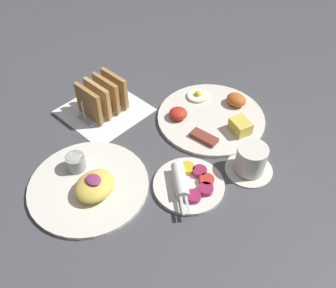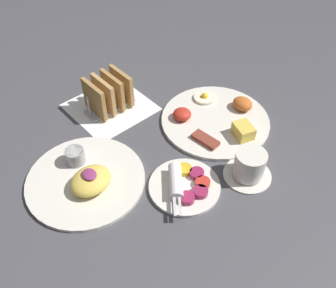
{
  "view_description": "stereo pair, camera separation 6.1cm",
  "coord_description": "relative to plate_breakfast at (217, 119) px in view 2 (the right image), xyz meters",
  "views": [
    {
      "loc": [
        0.52,
        -0.45,
        0.72
      ],
      "look_at": [
        0.06,
        0.04,
        0.03
      ],
      "focal_mm": 40.0,
      "sensor_mm": 36.0,
      "label": 1
    },
    {
      "loc": [
        0.57,
        -0.41,
        0.72
      ],
      "look_at": [
        0.06,
        0.04,
        0.03
      ],
      "focal_mm": 40.0,
      "sensor_mm": 36.0,
      "label": 2
    }
  ],
  "objects": [
    {
      "name": "plate_breakfast",
      "position": [
        0.0,
        0.0,
        0.0
      ],
      "size": [
        0.31,
        0.31,
        0.05
      ],
      "color": "silver",
      "rests_on": "ground_plane"
    },
    {
      "name": "ground_plane",
      "position": [
        -0.06,
        -0.22,
        -0.01
      ],
      "size": [
        3.0,
        3.0,
        0.0
      ],
      "primitive_type": "plane",
      "color": "#47474C"
    },
    {
      "name": "toast_rack",
      "position": [
        -0.25,
        -0.19,
        0.04
      ],
      "size": [
        0.1,
        0.15,
        0.1
      ],
      "color": "#B7B7BC",
      "rests_on": "ground_plane"
    },
    {
      "name": "coffee_cup",
      "position": [
        0.19,
        -0.09,
        0.03
      ],
      "size": [
        0.12,
        0.12,
        0.08
      ],
      "color": "silver",
      "rests_on": "ground_plane"
    },
    {
      "name": "napkin_flat",
      "position": [
        -0.25,
        -0.19,
        -0.01
      ],
      "size": [
        0.22,
        0.22,
        0.0
      ],
      "color": "white",
      "rests_on": "ground_plane"
    },
    {
      "name": "plate_condiments",
      "position": [
        0.11,
        -0.23,
        0.0
      ],
      "size": [
        0.17,
        0.17,
        0.04
      ],
      "color": "silver",
      "rests_on": "ground_plane"
    },
    {
      "name": "plate_foreground",
      "position": [
        -0.06,
        -0.4,
        0.0
      ],
      "size": [
        0.29,
        0.29,
        0.06
      ],
      "color": "silver",
      "rests_on": "ground_plane"
    }
  ]
}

